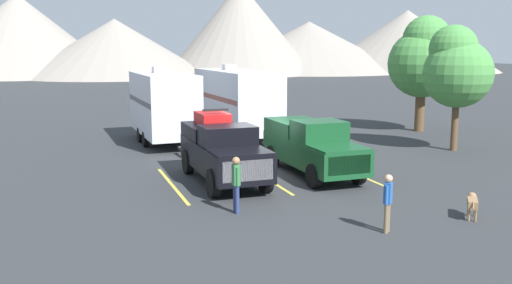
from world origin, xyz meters
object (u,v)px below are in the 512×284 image
object	(u,v)px
person_b	(236,181)
dog	(472,202)
camper_trailer_a	(163,104)
pickup_truck_b	(311,145)
camper_trailer_b	(236,99)
pickup_truck_a	(222,149)
person_a	(388,199)

from	to	relation	value
person_b	dog	bearing A→B (deg)	-23.46
camper_trailer_a	dog	size ratio (longest dim) A/B	9.08
camper_trailer_a	person_b	distance (m)	12.93
pickup_truck_b	dog	xyz separation A→B (m)	(1.94, -6.79, -0.65)
camper_trailer_a	dog	world-z (taller)	camper_trailer_a
camper_trailer_b	person_b	xyz separation A→B (m)	(-4.23, -13.45, -1.09)
camper_trailer_a	pickup_truck_b	bearing A→B (deg)	-64.83
pickup_truck_b	camper_trailer_b	bearing A→B (deg)	90.59
pickup_truck_b	camper_trailer_a	distance (m)	9.79
camper_trailer_a	dog	xyz separation A→B (m)	(6.08, -15.61, -1.57)
pickup_truck_a	pickup_truck_b	xyz separation A→B (m)	(3.61, 0.09, -0.09)
camper_trailer_a	pickup_truck_a	bearing A→B (deg)	-86.61
pickup_truck_a	camper_trailer_a	bearing A→B (deg)	93.39
pickup_truck_a	camper_trailer_b	distance (m)	10.14
camper_trailer_a	person_b	bearing A→B (deg)	-90.84
camper_trailer_b	person_b	size ratio (longest dim) A/B	5.34
pickup_truck_a	pickup_truck_b	size ratio (longest dim) A/B	0.95
camper_trailer_a	dog	distance (m)	16.82
camper_trailer_b	person_b	world-z (taller)	camper_trailer_b
pickup_truck_b	pickup_truck_a	bearing A→B (deg)	-178.62
camper_trailer_b	dog	bearing A→B (deg)	-82.83
camper_trailer_a	person_b	size ratio (longest dim) A/B	4.47
pickup_truck_b	person_b	distance (m)	5.94
camper_trailer_a	camper_trailer_b	size ratio (longest dim) A/B	0.84
person_a	person_b	size ratio (longest dim) A/B	0.93
pickup_truck_a	person_b	size ratio (longest dim) A/B	3.23
camper_trailer_b	person_a	size ratio (longest dim) A/B	5.76
pickup_truck_a	pickup_truck_b	distance (m)	3.62
pickup_truck_a	person_a	size ratio (longest dim) A/B	3.48
pickup_truck_a	camper_trailer_a	size ratio (longest dim) A/B	0.72
camper_trailer_a	person_a	xyz separation A→B (m)	(3.06, -15.89, -1.12)
pickup_truck_a	person_a	world-z (taller)	pickup_truck_a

